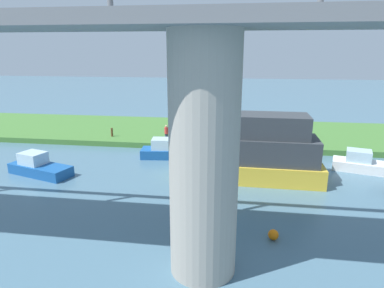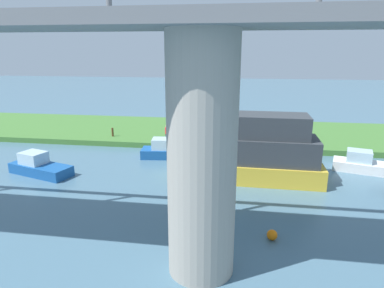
% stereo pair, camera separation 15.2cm
% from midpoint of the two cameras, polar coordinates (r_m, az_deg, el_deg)
% --- Properties ---
extents(ground_plane, '(160.00, 160.00, 0.00)m').
position_cam_midpoint_polar(ground_plane, '(29.94, 2.57, -1.17)').
color(ground_plane, '#476B7F').
extents(grassy_bank, '(80.00, 12.00, 0.50)m').
position_cam_midpoint_polar(grassy_bank, '(35.64, 3.53, 1.99)').
color(grassy_bank, '#427533').
rests_on(grassy_bank, ground).
extents(bridge_pylon, '(2.63, 2.63, 9.41)m').
position_cam_midpoint_polar(bridge_pylon, '(12.59, 1.68, -2.74)').
color(bridge_pylon, '#9E998E').
rests_on(bridge_pylon, ground).
extents(bridge_span, '(57.08, 4.30, 3.25)m').
position_cam_midpoint_polar(bridge_span, '(12.03, 1.91, 21.53)').
color(bridge_span, slate).
rests_on(bridge_span, bridge_pylon).
extents(person_on_bank, '(0.45, 0.45, 1.39)m').
position_cam_midpoint_polar(person_on_bank, '(31.75, -4.52, 2.03)').
color(person_on_bank, '#2D334C').
rests_on(person_on_bank, grassy_bank).
extents(mooring_post, '(0.20, 0.20, 0.84)m').
position_cam_midpoint_polar(mooring_post, '(33.74, -13.59, 1.96)').
color(mooring_post, brown).
rests_on(mooring_post, grassy_bank).
extents(riverboat_paddlewheel, '(9.87, 3.43, 5.02)m').
position_cam_midpoint_polar(riverboat_paddlewheel, '(23.40, 10.43, -1.53)').
color(riverboat_paddlewheel, gold).
rests_on(riverboat_paddlewheel, ground).
extents(houseboat_blue, '(5.05, 3.02, 1.59)m').
position_cam_midpoint_polar(houseboat_blue, '(26.64, -24.77, -3.54)').
color(houseboat_blue, '#195199').
rests_on(houseboat_blue, ground).
extents(skiff_small, '(4.99, 2.23, 1.61)m').
position_cam_midpoint_polar(skiff_small, '(28.03, -4.17, -1.15)').
color(skiff_small, '#195199').
rests_on(skiff_small, ground).
extents(pontoon_yellow, '(4.98, 2.90, 1.57)m').
position_cam_midpoint_polar(pontoon_yellow, '(27.85, 27.18, -3.05)').
color(pontoon_yellow, white).
rests_on(pontoon_yellow, ground).
extents(marker_buoy, '(0.50, 0.50, 0.50)m').
position_cam_midpoint_polar(marker_buoy, '(16.87, 13.40, -14.78)').
color(marker_buoy, orange).
rests_on(marker_buoy, ground).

